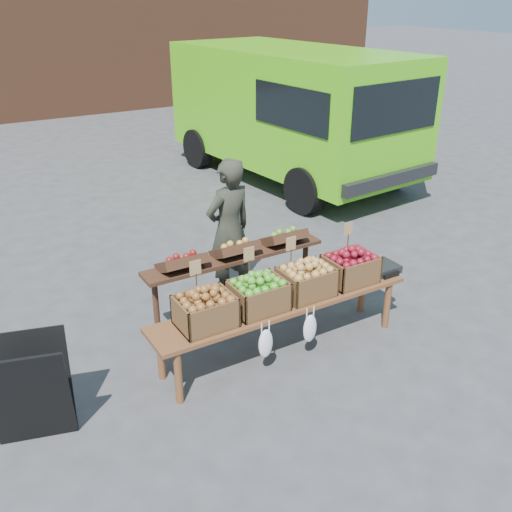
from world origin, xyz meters
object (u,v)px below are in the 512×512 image
delivery_van (290,116)px  weighing_scale (381,268)px  chalkboard_sign (31,391)px  crate_red_apples (306,281)px  back_table (236,279)px  crate_russet_pears (258,296)px  crate_golden_apples (205,311)px  crate_green_apples (350,269)px  vendor (229,230)px  display_bench (282,326)px

delivery_van → weighing_scale: size_ratio=15.44×
chalkboard_sign → crate_red_apples: chalkboard_sign is taller
back_table → crate_russet_pears: size_ratio=4.20×
crate_golden_apples → crate_red_apples: (1.10, 0.00, 0.00)m
delivery_van → crate_green_apples: (-2.48, -4.78, -0.47)m
back_table → crate_russet_pears: (-0.15, -0.72, 0.19)m
crate_russet_pears → weighing_scale: 1.53m
crate_golden_apples → crate_green_apples: same height
delivery_van → crate_green_apples: bearing=-122.8°
delivery_van → crate_green_apples: delivery_van is taller
chalkboard_sign → back_table: bearing=33.5°
vendor → weighing_scale: (1.14, -1.28, -0.22)m
vendor → crate_green_apples: bearing=109.4°
crate_red_apples → crate_green_apples: (0.55, 0.00, 0.00)m
vendor → display_bench: 1.39m
display_bench → crate_green_apples: bearing=0.0°
vendor → display_bench: (-0.11, -1.28, -0.55)m
crate_green_apples → crate_golden_apples: bearing=180.0°
vendor → crate_golden_apples: size_ratio=3.33×
crate_russet_pears → vendor: bearing=73.2°
chalkboard_sign → display_bench: bearing=15.7°
vendor → crate_red_apples: vendor is taller
delivery_van → back_table: size_ratio=2.50×
crate_green_apples → display_bench: bearing=180.0°
crate_russet_pears → crate_golden_apples: bearing=180.0°
display_bench → weighing_scale: size_ratio=7.94×
vendor → chalkboard_sign: 2.80m
display_bench → delivery_van: bearing=55.3°
back_table → display_bench: back_table is taller
display_bench → crate_russet_pears: bearing=180.0°
delivery_van → crate_russet_pears: size_ratio=10.50×
crate_red_apples → crate_russet_pears: bearing=180.0°
delivery_van → chalkboard_sign: delivery_van is taller
back_table → vendor: bearing=67.5°
chalkboard_sign → vendor: bearing=43.0°
display_bench → crate_green_apples: (0.82, 0.00, 0.42)m
vendor → crate_russet_pears: (-0.39, -1.28, -0.12)m
delivery_van → weighing_scale: bearing=-118.7°
chalkboard_sign → crate_green_apples: bearing=15.6°
crate_green_apples → weighing_scale: bearing=0.0°
vendor → crate_red_apples: 1.29m
chalkboard_sign → back_table: back_table is taller
delivery_van → crate_russet_pears: (-3.58, -4.78, -0.47)m
display_bench → crate_golden_apples: crate_golden_apples is taller
delivery_van → crate_red_apples: bearing=-127.8°
delivery_van → vendor: (-3.20, -3.51, -0.34)m
crate_russet_pears → delivery_van: bearing=53.2°
delivery_van → crate_russet_pears: bearing=-132.2°
crate_golden_apples → crate_green_apples: bearing=0.0°
delivery_van → crate_red_apples: 5.68m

